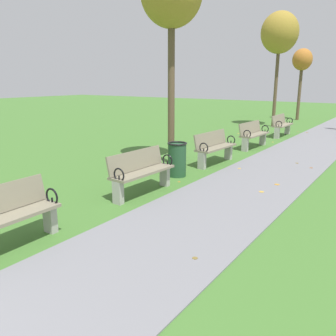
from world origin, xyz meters
TOP-DOWN VIEW (x-y plane):
  - paved_walkway at (1.14, 18.00)m, footprint 2.27×44.00m
  - park_bench_2 at (-0.50, 3.25)m, footprint 0.50×1.61m
  - park_bench_3 at (-0.50, 6.28)m, footprint 0.52×1.61m
  - park_bench_4 at (-0.50, 9.56)m, footprint 0.55×1.62m
  - park_bench_5 at (-0.50, 12.46)m, footprint 0.54×1.62m
  - park_bench_6 at (-0.50, 15.63)m, footprint 0.49×1.60m
  - tree_2 at (-1.84, 18.62)m, footprint 1.78×1.78m
  - tree_3 at (-1.66, 22.45)m, footprint 1.11×1.11m
  - trash_bin at (-0.65, 7.86)m, footprint 0.48×0.48m
  - scattered_leaves at (0.41, 8.71)m, footprint 4.30×18.34m

SIDE VIEW (x-z plane):
  - paved_walkway at x=1.14m, z-range 0.00..0.02m
  - scattered_leaves at x=0.41m, z-range 0.00..0.03m
  - trash_bin at x=-0.65m, z-range 0.00..0.84m
  - park_bench_2 at x=-0.50m, z-range 0.04..0.93m
  - park_bench_3 at x=-0.50m, z-range 0.04..0.93m
  - park_bench_4 at x=-0.50m, z-range 0.04..0.93m
  - park_bench_5 at x=-0.50m, z-range 0.04..0.93m
  - park_bench_6 at x=-0.50m, z-range 0.04..0.93m
  - tree_3 at x=-1.66m, z-range 1.30..5.36m
  - tree_2 at x=-1.84m, z-range 1.73..7.23m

